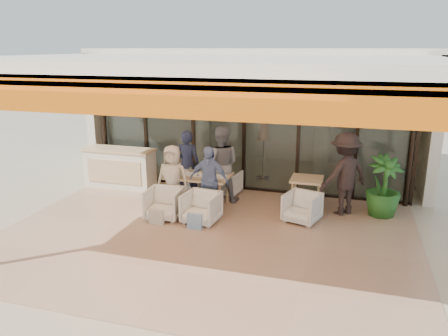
# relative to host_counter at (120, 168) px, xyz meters

# --- Properties ---
(ground) EXTENTS (70.00, 70.00, 0.00)m
(ground) POSITION_rel_host_counter_xyz_m (3.15, -2.30, -0.53)
(ground) COLOR #C6B293
(ground) RESTS_ON ground
(terrace_floor) EXTENTS (8.00, 6.00, 0.01)m
(terrace_floor) POSITION_rel_host_counter_xyz_m (3.15, -2.30, -0.53)
(terrace_floor) COLOR tan
(terrace_floor) RESTS_ON ground
(terrace_structure) EXTENTS (8.00, 6.00, 3.40)m
(terrace_structure) POSITION_rel_host_counter_xyz_m (3.15, -2.56, 2.72)
(terrace_structure) COLOR silver
(terrace_structure) RESTS_ON ground
(glass_storefront) EXTENTS (8.08, 0.10, 3.20)m
(glass_storefront) POSITION_rel_host_counter_xyz_m (3.15, 0.70, 1.07)
(glass_storefront) COLOR #9EADA3
(glass_storefront) RESTS_ON ground
(interior_block) EXTENTS (9.05, 3.62, 3.52)m
(interior_block) POSITION_rel_host_counter_xyz_m (3.15, 3.02, 1.70)
(interior_block) COLOR silver
(interior_block) RESTS_ON ground
(host_counter) EXTENTS (1.85, 0.65, 1.04)m
(host_counter) POSITION_rel_host_counter_xyz_m (0.00, 0.00, 0.00)
(host_counter) COLOR silver
(host_counter) RESTS_ON ground
(dining_table) EXTENTS (1.50, 0.90, 0.93)m
(dining_table) POSITION_rel_host_counter_xyz_m (2.40, -0.71, 0.15)
(dining_table) COLOR #DFBA88
(dining_table) RESTS_ON ground
(chair_far_left) EXTENTS (0.68, 0.64, 0.61)m
(chair_far_left) POSITION_rel_host_counter_xyz_m (1.99, 0.23, -0.22)
(chair_far_left) COLOR white
(chair_far_left) RESTS_ON ground
(chair_far_right) EXTENTS (0.71, 0.68, 0.67)m
(chair_far_right) POSITION_rel_host_counter_xyz_m (2.83, 0.23, -0.20)
(chair_far_right) COLOR white
(chair_far_right) RESTS_ON ground
(chair_near_left) EXTENTS (0.76, 0.72, 0.73)m
(chair_near_left) POSITION_rel_host_counter_xyz_m (1.99, -1.67, -0.16)
(chair_near_left) COLOR white
(chair_near_left) RESTS_ON ground
(chair_near_right) EXTENTS (0.76, 0.72, 0.72)m
(chair_near_right) POSITION_rel_host_counter_xyz_m (2.83, -1.67, -0.17)
(chair_near_right) COLOR white
(chair_near_right) RESTS_ON ground
(diner_navy) EXTENTS (0.64, 0.45, 1.68)m
(diner_navy) POSITION_rel_host_counter_xyz_m (1.99, -0.27, 0.31)
(diner_navy) COLOR #1A2039
(diner_navy) RESTS_ON ground
(diner_grey) EXTENTS (0.99, 0.84, 1.81)m
(diner_grey) POSITION_rel_host_counter_xyz_m (2.83, -0.27, 0.38)
(diner_grey) COLOR slate
(diner_grey) RESTS_ON ground
(diner_cream) EXTENTS (0.74, 0.49, 1.50)m
(diner_cream) POSITION_rel_host_counter_xyz_m (1.99, -1.17, 0.22)
(diner_cream) COLOR beige
(diner_cream) RESTS_ON ground
(diner_periwinkle) EXTENTS (0.92, 0.43, 1.53)m
(diner_periwinkle) POSITION_rel_host_counter_xyz_m (2.83, -1.17, 0.24)
(diner_periwinkle) COLOR #6B82B3
(diner_periwinkle) RESTS_ON ground
(tote_bag_cream) EXTENTS (0.30, 0.10, 0.34)m
(tote_bag_cream) POSITION_rel_host_counter_xyz_m (1.99, -2.07, -0.36)
(tote_bag_cream) COLOR silver
(tote_bag_cream) RESTS_ON ground
(tote_bag_blue) EXTENTS (0.30, 0.10, 0.34)m
(tote_bag_blue) POSITION_rel_host_counter_xyz_m (2.83, -2.07, -0.36)
(tote_bag_blue) COLOR #99BFD8
(tote_bag_blue) RESTS_ON ground
(side_table) EXTENTS (0.70, 0.70, 0.74)m
(side_table) POSITION_rel_host_counter_xyz_m (4.84, -0.28, 0.11)
(side_table) COLOR #DFBA88
(side_table) RESTS_ON ground
(side_chair) EXTENTS (0.83, 0.80, 0.70)m
(side_chair) POSITION_rel_host_counter_xyz_m (4.84, -1.03, -0.18)
(side_chair) COLOR white
(side_chair) RESTS_ON ground
(standing_woman) EXTENTS (1.33, 1.29, 1.83)m
(standing_woman) POSITION_rel_host_counter_xyz_m (5.64, -0.32, 0.38)
(standing_woman) COLOR black
(standing_woman) RESTS_ON ground
(potted_palm) EXTENTS (1.03, 1.03, 1.35)m
(potted_palm) POSITION_rel_host_counter_xyz_m (6.46, -0.20, 0.14)
(potted_palm) COLOR #1E5919
(potted_palm) RESTS_ON ground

